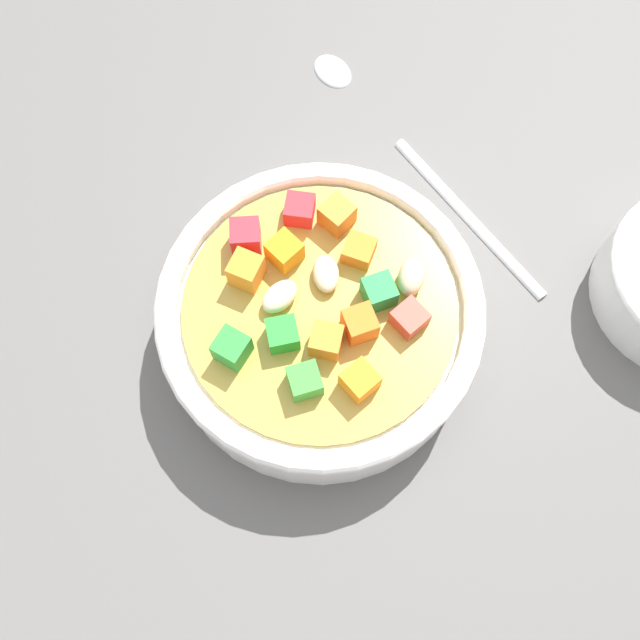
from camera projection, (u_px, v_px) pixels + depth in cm
name	position (u px, v px, depth cm)	size (l,w,h in cm)	color
ground_plane	(320.00, 339.00, 46.81)	(140.00, 140.00, 2.00)	#565451
soup_bowl_main	(320.00, 317.00, 43.18)	(18.95, 18.95, 6.51)	white
spoon	(405.00, 146.00, 50.19)	(17.26, 18.54, 0.93)	silver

